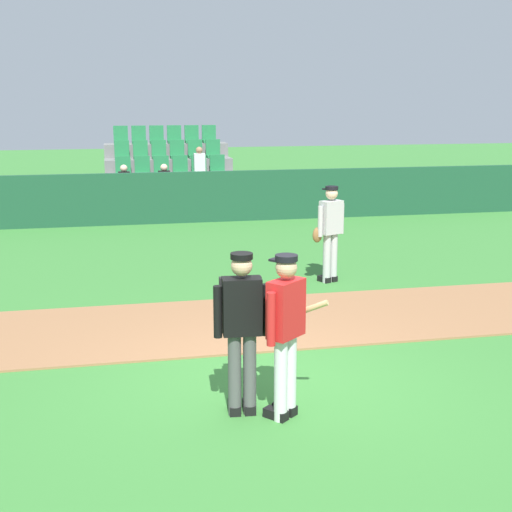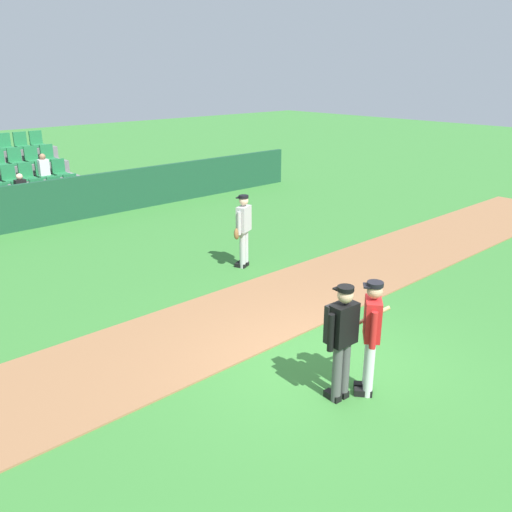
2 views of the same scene
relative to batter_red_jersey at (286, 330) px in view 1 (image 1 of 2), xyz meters
The scene contains 7 objects.
ground_plane 1.30m from the batter_red_jersey, 87.05° to the left, with size 80.00×80.00×0.00m, color #387A33.
infield_dirt_path 3.30m from the batter_red_jersey, 89.20° to the left, with size 28.00×2.54×0.03m, color #936642.
dugout_fence 11.99m from the batter_red_jersey, 89.79° to the left, with size 20.00×0.16×1.37m, color #19472D.
stadium_bleachers 14.28m from the batter_red_jersey, 89.84° to the left, with size 3.90×3.80×2.45m.
batter_red_jersey is the anchor object (origin of this frame).
umpire_home_plate 0.46m from the batter_red_jersey, 156.48° to the left, with size 0.59×0.32×1.76m.
runner_grey_jersey 5.65m from the batter_red_jersey, 67.76° to the left, with size 0.66×0.41×1.76m.
Camera 1 is at (-1.73, -7.49, 3.30)m, focal length 49.09 mm.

